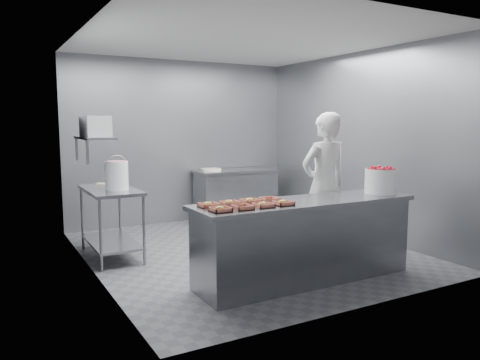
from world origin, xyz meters
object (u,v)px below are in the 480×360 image
tray_5 (230,203)px  appliance (95,126)px  tray_0 (220,209)px  tray_2 (263,205)px  worker (324,185)px  glaze_bucket (117,175)px  tray_1 (242,207)px  tray_7 (269,199)px  tray_3 (283,203)px  back_counter (236,194)px  strawberry_tub (381,180)px  tray_4 (208,205)px  tray_6 (250,201)px  prep_table (111,212)px  service_counter (305,240)px

tray_5 → appliance: appliance is taller
appliance → tray_5: bearing=-67.7°
tray_0 → tray_2: same height
tray_5 → worker: worker is taller
worker → glaze_bucket: worker is taller
tray_1 → appliance: appliance is taller
tray_7 → glaze_bucket: 2.06m
tray_0 → tray_3: same height
tray_7 → glaze_bucket: glaze_bucket is taller
back_counter → strawberry_tub: 3.35m
strawberry_tub → glaze_bucket: (-2.68, 1.82, 0.03)m
tray_7 → tray_5: bearing=-180.0°
tray_0 → tray_4: bearing=90.0°
back_counter → tray_3: size_ratio=8.01×
back_counter → strawberry_tub: size_ratio=4.06×
tray_2 → glaze_bucket: 2.15m
tray_4 → tray_7: size_ratio=1.00×
tray_0 → tray_6: bearing=28.7°
tray_1 → tray_5: bearing=90.7°
tray_2 → tray_6: same height
back_counter → strawberry_tub: bearing=-86.9°
strawberry_tub → tray_3: bearing=-176.3°
tray_5 → tray_7: 0.48m
tray_1 → tray_3: (0.48, -0.00, 0.00)m
prep_table → tray_5: size_ratio=6.40×
tray_6 → strawberry_tub: strawberry_tub is taller
prep_table → strawberry_tub: 3.41m
tray_0 → tray_5: size_ratio=1.00×
tray_3 → worker: (1.19, 0.80, 0.01)m
back_counter → tray_1: bearing=-117.6°
tray_0 → tray_3: size_ratio=1.00×
service_counter → tray_1: 0.99m
prep_table → appliance: (-0.17, -0.08, 1.10)m
tray_2 → strawberry_tub: (1.71, 0.10, 0.14)m
tray_5 → appliance: size_ratio=0.55×
tray_0 → tray_6: 0.55m
tray_0 → tray_6: (0.48, 0.26, 0.00)m
tray_4 → tray_0: bearing=-90.0°
tray_3 → strawberry_tub: (1.47, 0.10, 0.14)m
tray_2 → tray_5: same height
tray_6 → tray_7: tray_6 is taller
back_counter → glaze_bucket: 2.97m
tray_2 → tray_7: bearing=47.2°
tray_2 → appliance: size_ratio=0.55×
back_counter → tray_4: tray_4 is taller
glaze_bucket → appliance: size_ratio=1.27×
tray_2 → tray_3: (0.24, 0.00, 0.00)m
tray_2 → worker: (1.43, 0.80, 0.01)m
tray_1 → strawberry_tub: size_ratio=0.51×
service_counter → tray_6: bearing=168.3°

